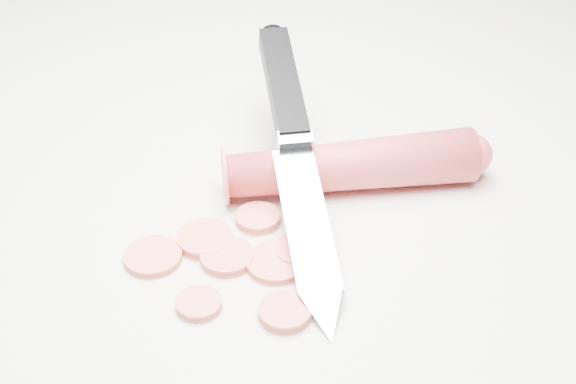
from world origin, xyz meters
The scene contains 11 objects.
ground centered at (0.00, 0.00, 0.00)m, with size 2.40×2.40×0.00m, color white.
carrot centered at (0.01, 0.05, 0.02)m, with size 0.04×0.04×0.18m, color #C93439.
carrot_slice_0 centered at (-0.03, -0.05, 0.00)m, with size 0.04×0.04×0.01m, color #F36353.
carrot_slice_1 centered at (0.02, -0.05, 0.00)m, with size 0.04×0.04×0.01m, color #F36353.
carrot_slice_2 centered at (0.03, -0.03, 0.00)m, with size 0.03×0.03×0.01m, color #F36353.
carrot_slice_3 centered at (-0.01, -0.06, 0.00)m, with size 0.04×0.04×0.01m, color #F36353.
carrot_slice_4 centered at (0.05, -0.08, 0.00)m, with size 0.03×0.03×0.01m, color #F36353.
carrot_slice_5 centered at (-0.02, -0.02, 0.00)m, with size 0.03×0.03×0.01m, color #F36353.
carrot_slice_6 centered at (0.00, -0.10, 0.00)m, with size 0.03×0.03×0.01m, color #F36353.
carrot_slice_7 centered at (-0.05, -0.09, 0.00)m, with size 0.04×0.04×0.01m, color #F36353.
kitchen_knife centered at (-0.01, 0.02, 0.04)m, with size 0.21×0.22×0.08m, color silver, non-canonical shape.
Camera 1 is at (0.25, -0.36, 0.35)m, focal length 50.00 mm.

